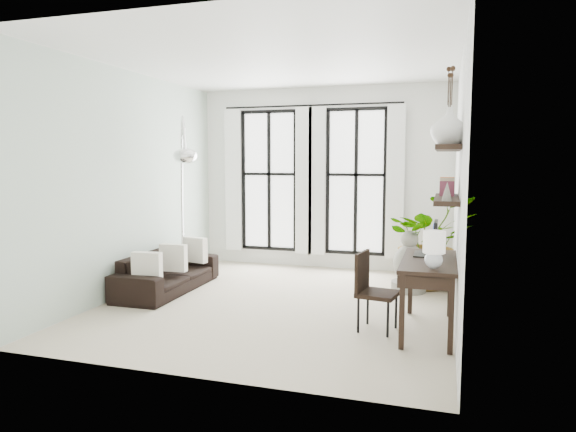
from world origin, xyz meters
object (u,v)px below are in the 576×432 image
at_px(desk_chair, 371,286).
at_px(arc_lamp, 183,159).
at_px(sofa, 168,272).
at_px(plant, 430,241).
at_px(desk, 429,266).
at_px(buddha, 409,266).

distance_m(desk_chair, arc_lamp, 3.56).
distance_m(sofa, plant, 3.96).
bearing_deg(desk_chair, arc_lamp, 167.47).
xyz_separation_m(desk, buddha, (-0.33, 1.83, -0.38)).
height_order(sofa, plant, plant).
height_order(plant, desk, plant).
distance_m(desk_chair, buddha, 1.91).
bearing_deg(plant, arc_lamp, -164.30).
relative_size(desk, desk_chair, 1.57).
xyz_separation_m(plant, buddha, (-0.28, -0.36, -0.33)).
height_order(desk, desk_chair, desk).
distance_m(plant, desk, 2.19).
relative_size(plant, buddha, 1.57).
bearing_deg(sofa, arc_lamp, -17.55).
distance_m(desk, arc_lamp, 4.00).
height_order(sofa, desk_chair, desk_chair).
relative_size(desk, arc_lamp, 0.54).
height_order(arc_lamp, buddha, arc_lamp).
relative_size(sofa, buddha, 2.16).
xyz_separation_m(plant, desk, (0.05, -2.19, 0.05)).
xyz_separation_m(desk_chair, buddha, (0.30, 1.88, -0.13)).
xyz_separation_m(sofa, plant, (3.69, 1.35, 0.43)).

